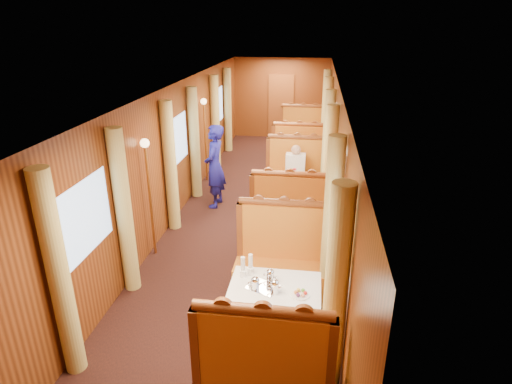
% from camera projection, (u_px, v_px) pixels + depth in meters
% --- Properties ---
extents(floor, '(3.00, 12.00, 0.01)m').
position_uv_depth(floor, '(254.00, 214.00, 8.52)').
color(floor, black).
rests_on(floor, ground).
extents(ceiling, '(3.00, 12.00, 0.01)m').
position_uv_depth(ceiling, '(254.00, 86.00, 7.57)').
color(ceiling, silver).
rests_on(ceiling, wall_left).
extents(wall_far, '(3.00, 0.01, 2.50)m').
position_uv_depth(wall_far, '(281.00, 99.00, 13.55)').
color(wall_far, brown).
rests_on(wall_far, floor).
extents(wall_left, '(0.01, 12.00, 2.50)m').
position_uv_depth(wall_left, '(177.00, 150.00, 8.24)').
color(wall_left, brown).
rests_on(wall_left, floor).
extents(wall_right, '(0.01, 12.00, 2.50)m').
position_uv_depth(wall_right, '(335.00, 157.00, 7.85)').
color(wall_right, brown).
rests_on(wall_right, floor).
extents(doorway_far, '(0.80, 0.04, 2.00)m').
position_uv_depth(doorway_far, '(281.00, 107.00, 13.62)').
color(doorway_far, brown).
rests_on(doorway_far, floor).
extents(table_near, '(1.05, 0.72, 0.75)m').
position_uv_depth(table_near, '(275.00, 312.00, 5.07)').
color(table_near, white).
rests_on(table_near, floor).
extents(banquette_near_fwd, '(1.30, 0.55, 1.34)m').
position_uv_depth(banquette_near_fwd, '(264.00, 374.00, 4.12)').
color(banquette_near_fwd, '#BA4B14').
rests_on(banquette_near_fwd, floor).
extents(banquette_near_aft, '(1.30, 0.55, 1.34)m').
position_uv_depth(banquette_near_aft, '(282.00, 264.00, 5.98)').
color(banquette_near_aft, '#BA4B14').
rests_on(banquette_near_aft, floor).
extents(table_mid, '(1.05, 0.72, 0.75)m').
position_uv_depth(table_mid, '(292.00, 198.00, 8.28)').
color(table_mid, white).
rests_on(table_mid, floor).
extents(banquette_mid_fwd, '(1.30, 0.55, 1.34)m').
position_uv_depth(banquette_mid_fwd, '(289.00, 219.00, 7.33)').
color(banquette_mid_fwd, '#BA4B14').
rests_on(banquette_mid_fwd, floor).
extents(banquette_mid_aft, '(1.30, 0.55, 1.34)m').
position_uv_depth(banquette_mid_aft, '(295.00, 178.00, 9.19)').
color(banquette_mid_aft, '#BA4B14').
rests_on(banquette_mid_aft, floor).
extents(table_far, '(1.05, 0.72, 0.75)m').
position_uv_depth(table_far, '(300.00, 148.00, 11.49)').
color(table_far, white).
rests_on(table_far, floor).
extents(banquette_far_fwd, '(1.30, 0.55, 1.34)m').
position_uv_depth(banquette_far_fwd, '(299.00, 158.00, 10.54)').
color(banquette_far_fwd, '#BA4B14').
rests_on(banquette_far_fwd, floor).
extents(banquette_far_aft, '(1.30, 0.55, 1.34)m').
position_uv_depth(banquette_far_aft, '(302.00, 137.00, 12.40)').
color(banquette_far_aft, '#BA4B14').
rests_on(banquette_far_aft, floor).
extents(tea_tray, '(0.41, 0.37, 0.01)m').
position_uv_depth(tea_tray, '(263.00, 287.00, 4.89)').
color(tea_tray, silver).
rests_on(tea_tray, table_near).
extents(teapot_left, '(0.18, 0.15, 0.13)m').
position_uv_depth(teapot_left, '(255.00, 285.00, 4.82)').
color(teapot_left, silver).
rests_on(teapot_left, tea_tray).
extents(teapot_right, '(0.17, 0.13, 0.13)m').
position_uv_depth(teapot_right, '(275.00, 288.00, 4.77)').
color(teapot_right, silver).
rests_on(teapot_right, tea_tray).
extents(teapot_back, '(0.19, 0.16, 0.13)m').
position_uv_depth(teapot_back, '(270.00, 277.00, 4.98)').
color(teapot_back, silver).
rests_on(teapot_back, tea_tray).
extents(fruit_plate, '(0.21, 0.21, 0.05)m').
position_uv_depth(fruit_plate, '(301.00, 294.00, 4.75)').
color(fruit_plate, white).
rests_on(fruit_plate, table_near).
extents(cup_inboard, '(0.08, 0.08, 0.26)m').
position_uv_depth(cup_inboard, '(243.00, 269.00, 5.06)').
color(cup_inboard, white).
rests_on(cup_inboard, table_near).
extents(cup_outboard, '(0.08, 0.08, 0.26)m').
position_uv_depth(cup_outboard, '(251.00, 266.00, 5.12)').
color(cup_outboard, white).
rests_on(cup_outboard, table_near).
extents(rose_vase_mid, '(0.06, 0.06, 0.36)m').
position_uv_depth(rose_vase_mid, '(294.00, 172.00, 8.04)').
color(rose_vase_mid, silver).
rests_on(rose_vase_mid, table_mid).
extents(rose_vase_far, '(0.06, 0.06, 0.36)m').
position_uv_depth(rose_vase_far, '(302.00, 128.00, 11.26)').
color(rose_vase_far, silver).
rests_on(rose_vase_far, table_far).
extents(window_left_near, '(0.01, 1.20, 0.90)m').
position_uv_depth(window_left_near, '(84.00, 219.00, 4.95)').
color(window_left_near, '#8DADD7').
rests_on(window_left_near, wall_left).
extents(curtain_left_near_a, '(0.22, 0.22, 2.35)m').
position_uv_depth(curtain_left_near_a, '(59.00, 277.00, 4.33)').
color(curtain_left_near_a, tan).
rests_on(curtain_left_near_a, floor).
extents(curtain_left_near_b, '(0.22, 0.22, 2.35)m').
position_uv_depth(curtain_left_near_b, '(124.00, 213.00, 5.76)').
color(curtain_left_near_b, tan).
rests_on(curtain_left_near_b, floor).
extents(window_right_near, '(0.01, 1.20, 0.90)m').
position_uv_depth(window_right_near, '(345.00, 236.00, 4.57)').
color(window_right_near, '#8DADD7').
rests_on(window_right_near, wall_right).
extents(curtain_right_near_a, '(0.22, 0.22, 2.35)m').
position_uv_depth(curtain_right_near_a, '(335.00, 301.00, 3.97)').
color(curtain_right_near_a, tan).
rests_on(curtain_right_near_a, floor).
extents(curtain_right_near_b, '(0.22, 0.22, 2.35)m').
position_uv_depth(curtain_right_near_b, '(331.00, 226.00, 5.40)').
color(curtain_right_near_b, tan).
rests_on(curtain_right_near_b, floor).
extents(window_left_mid, '(0.01, 1.20, 0.90)m').
position_uv_depth(window_left_mid, '(177.00, 140.00, 8.16)').
color(window_left_mid, '#8DADD7').
rests_on(window_left_mid, wall_left).
extents(curtain_left_mid_a, '(0.22, 0.22, 2.35)m').
position_uv_depth(curtain_left_mid_a, '(170.00, 167.00, 7.54)').
color(curtain_left_mid_a, tan).
rests_on(curtain_left_mid_a, floor).
extents(curtain_left_mid_b, '(0.22, 0.22, 2.35)m').
position_uv_depth(curtain_left_mid_b, '(194.00, 143.00, 8.97)').
color(curtain_left_mid_b, tan).
rests_on(curtain_left_mid_b, floor).
extents(window_right_mid, '(0.01, 1.20, 0.90)m').
position_uv_depth(window_right_mid, '(335.00, 146.00, 7.78)').
color(window_right_mid, '#8DADD7').
rests_on(window_right_mid, wall_right).
extents(curtain_right_mid_a, '(0.22, 0.22, 2.35)m').
position_uv_depth(curtain_right_mid_a, '(329.00, 174.00, 7.18)').
color(curtain_right_mid_a, tan).
rests_on(curtain_right_mid_a, floor).
extents(curtain_right_mid_b, '(0.22, 0.22, 2.35)m').
position_uv_depth(curtain_right_mid_b, '(327.00, 149.00, 8.61)').
color(curtain_right_mid_b, tan).
rests_on(curtain_right_mid_b, floor).
extents(window_left_far, '(0.01, 1.20, 0.90)m').
position_uv_depth(window_left_far, '(218.00, 106.00, 11.37)').
color(window_left_far, '#8DADD7').
rests_on(window_left_far, wall_left).
extents(curtain_left_far_a, '(0.22, 0.22, 2.35)m').
position_uv_depth(curtain_left_far_a, '(215.00, 123.00, 10.75)').
color(curtain_left_far_a, tan).
rests_on(curtain_left_far_a, floor).
extents(curtain_left_far_b, '(0.22, 0.22, 2.35)m').
position_uv_depth(curtain_left_far_b, '(228.00, 110.00, 12.18)').
color(curtain_left_far_b, tan).
rests_on(curtain_left_far_b, floor).
extents(window_right_far, '(0.01, 1.20, 0.90)m').
position_uv_depth(window_right_far, '(331.00, 109.00, 10.99)').
color(window_right_far, '#8DADD7').
rests_on(window_right_far, wall_right).
extents(curtain_right_far_a, '(0.22, 0.22, 2.35)m').
position_uv_depth(curtain_right_far_a, '(326.00, 126.00, 10.39)').
color(curtain_right_far_a, tan).
rests_on(curtain_right_far_a, floor).
extents(curtain_right_far_b, '(0.22, 0.22, 2.35)m').
position_uv_depth(curtain_right_far_b, '(325.00, 113.00, 11.82)').
color(curtain_right_far_b, tan).
rests_on(curtain_right_far_b, floor).
extents(sconce_left_fore, '(0.14, 0.14, 1.95)m').
position_uv_depth(sconce_left_fore, '(148.00, 174.00, 6.57)').
color(sconce_left_fore, '#BF8C3F').
rests_on(sconce_left_fore, floor).
extents(sconce_right_fore, '(0.14, 0.14, 1.95)m').
position_uv_depth(sconce_right_fore, '(332.00, 183.00, 6.21)').
color(sconce_right_fore, '#BF8C3F').
rests_on(sconce_right_fore, floor).
extents(sconce_left_aft, '(0.14, 0.14, 1.95)m').
position_uv_depth(sconce_left_aft, '(205.00, 123.00, 9.78)').
color(sconce_left_aft, '#BF8C3F').
rests_on(sconce_left_aft, floor).
extents(sconce_right_aft, '(0.14, 0.14, 1.95)m').
position_uv_depth(sconce_right_aft, '(328.00, 127.00, 9.42)').
color(sconce_right_aft, '#BF8C3F').
rests_on(sconce_right_aft, floor).
extents(steward, '(0.43, 0.64, 1.70)m').
position_uv_depth(steward, '(215.00, 166.00, 8.58)').
color(steward, navy).
rests_on(steward, floor).
extents(passenger, '(0.40, 0.44, 0.76)m').
position_uv_depth(passenger, '(295.00, 167.00, 8.86)').
color(passenger, beige).
rests_on(passenger, banquette_mid_aft).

